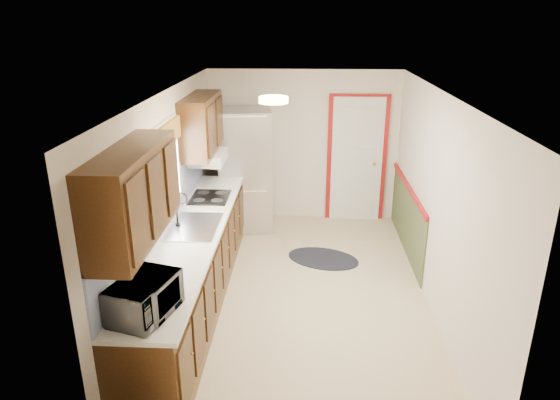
# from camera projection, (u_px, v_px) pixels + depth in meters

# --- Properties ---
(room_shell) EXTENTS (3.20, 5.20, 2.52)m
(room_shell) POSITION_uv_depth(u_px,v_px,m) (302.00, 201.00, 5.61)
(room_shell) COLOR beige
(room_shell) RESTS_ON ground
(kitchen_run) EXTENTS (0.63, 4.00, 2.20)m
(kitchen_run) POSITION_uv_depth(u_px,v_px,m) (190.00, 241.00, 5.53)
(kitchen_run) COLOR #371F0C
(kitchen_run) RESTS_ON ground
(back_wall_trim) EXTENTS (1.12, 2.30, 2.08)m
(back_wall_trim) POSITION_uv_depth(u_px,v_px,m) (367.00, 171.00, 7.74)
(back_wall_trim) COLOR maroon
(back_wall_trim) RESTS_ON ground
(ceiling_fixture) EXTENTS (0.30, 0.30, 0.06)m
(ceiling_fixture) POSITION_uv_depth(u_px,v_px,m) (274.00, 100.00, 5.03)
(ceiling_fixture) COLOR #FFD88C
(ceiling_fixture) RESTS_ON room_shell
(microwave) EXTENTS (0.45, 0.63, 0.38)m
(microwave) POSITION_uv_depth(u_px,v_px,m) (144.00, 294.00, 3.86)
(microwave) COLOR white
(microwave) RESTS_ON kitchen_run
(refrigerator) EXTENTS (0.87, 0.83, 1.86)m
(refrigerator) POSITION_uv_depth(u_px,v_px,m) (246.00, 170.00, 7.66)
(refrigerator) COLOR #B7B7BC
(refrigerator) RESTS_ON ground
(rug) EXTENTS (1.15, 0.94, 0.01)m
(rug) POSITION_uv_depth(u_px,v_px,m) (323.00, 258.00, 6.89)
(rug) COLOR black
(rug) RESTS_ON ground
(cooktop) EXTENTS (0.48, 0.58, 0.02)m
(cooktop) POSITION_uv_depth(u_px,v_px,m) (210.00, 197.00, 6.46)
(cooktop) COLOR black
(cooktop) RESTS_ON kitchen_run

